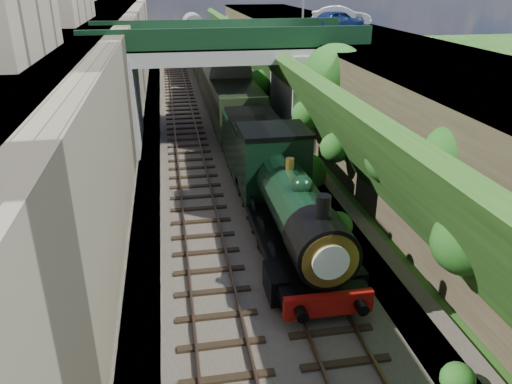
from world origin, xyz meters
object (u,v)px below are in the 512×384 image
road_bridge (232,78)px  tree (336,80)px  locomotive (290,205)px  tender (255,150)px  car_blue (337,21)px  car_silver (341,16)px

road_bridge → tree: 6.94m
locomotive → tree: bearing=63.1°
tree → tender: (-4.71, -1.94, -3.03)m
road_bridge → tree: (4.97, -4.81, 0.57)m
road_bridge → locomotive: size_ratio=1.56×
tree → road_bridge: bearing=136.0°
road_bridge → tender: 7.18m
car_blue → car_silver: bearing=-45.3°
road_bridge → tree: size_ratio=2.42×
car_silver → tree: bearing=178.1°
car_blue → tender: (-7.65, -10.82, -5.34)m
road_bridge → tree: road_bridge is taller
road_bridge → car_silver: bearing=39.8°
tree → locomotive: bearing=-116.9°
locomotive → tender: size_ratio=1.70×
car_blue → locomotive: car_blue is taller
road_bridge → tender: (0.26, -6.74, -2.46)m
car_silver → tender: bearing=165.5°
road_bridge → car_blue: bearing=27.3°
locomotive → car_blue: bearing=67.2°
car_silver → road_bridge: bearing=147.5°
tree → car_silver: (4.53, 12.72, 2.34)m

